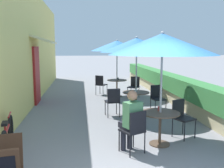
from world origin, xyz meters
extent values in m
cube|color=#E0CC6B|center=(-2.55, 6.93, 2.10)|extent=(0.24, 13.85, 4.20)
cube|color=maroon|center=(-2.39, 6.23, 1.05)|extent=(0.08, 0.96, 2.10)
cube|color=beige|center=(-2.08, 6.23, 2.35)|extent=(0.78, 1.80, 0.30)
cube|color=tan|center=(2.75, 6.83, 0.23)|extent=(0.44, 12.85, 0.45)
cube|color=#387A3D|center=(2.75, 6.83, 0.73)|extent=(0.60, 12.21, 0.56)
cylinder|color=brown|center=(0.90, 1.72, 0.01)|extent=(0.44, 0.44, 0.02)
cylinder|color=brown|center=(0.90, 1.72, 0.35)|extent=(0.06, 0.06, 0.69)
cylinder|color=brown|center=(0.90, 1.72, 0.70)|extent=(0.83, 0.83, 0.02)
cylinder|color=#B7B7BC|center=(0.90, 1.72, 1.15)|extent=(0.04, 0.04, 2.30)
cone|color=#387ABC|center=(0.90, 1.72, 2.14)|extent=(2.21, 2.21, 0.44)
sphere|color=#B7B7BC|center=(0.90, 1.72, 2.36)|extent=(0.07, 0.07, 0.07)
cube|color=black|center=(0.22, 1.39, 0.45)|extent=(0.53, 0.53, 0.04)
cube|color=black|center=(0.31, 1.22, 0.66)|extent=(0.35, 0.19, 0.42)
cylinder|color=black|center=(0.31, 1.63, 0.23)|extent=(0.02, 0.02, 0.45)
cylinder|color=black|center=(-0.02, 1.47, 0.23)|extent=(0.02, 0.02, 0.45)
cylinder|color=black|center=(0.47, 1.31, 0.23)|extent=(0.02, 0.02, 0.45)
cylinder|color=black|center=(0.14, 1.15, 0.23)|extent=(0.02, 0.02, 0.45)
cylinder|color=#23232D|center=(0.22, 1.59, 0.24)|extent=(0.11, 0.11, 0.47)
cylinder|color=#23232D|center=(0.07, 1.52, 0.24)|extent=(0.11, 0.11, 0.47)
cube|color=#23232D|center=(0.19, 1.47, 0.53)|extent=(0.43, 0.45, 0.12)
cube|color=#4C8456|center=(0.23, 1.37, 0.78)|extent=(0.40, 0.35, 0.50)
sphere|color=#A87556|center=(0.22, 1.39, 1.15)|extent=(0.20, 0.20, 0.20)
cube|color=black|center=(1.58, 2.05, 0.45)|extent=(0.53, 0.53, 0.04)
cube|color=black|center=(1.50, 2.21, 0.66)|extent=(0.35, 0.19, 0.42)
cylinder|color=black|center=(1.50, 1.81, 0.23)|extent=(0.02, 0.02, 0.45)
cylinder|color=black|center=(1.82, 1.96, 0.23)|extent=(0.02, 0.02, 0.45)
cylinder|color=black|center=(1.34, 2.13, 0.23)|extent=(0.02, 0.02, 0.45)
cylinder|color=black|center=(1.66, 2.29, 0.23)|extent=(0.02, 0.02, 0.45)
cylinder|color=#B73D3D|center=(0.93, 1.88, 0.75)|extent=(0.07, 0.07, 0.09)
cylinder|color=brown|center=(0.92, 4.16, 0.01)|extent=(0.44, 0.44, 0.02)
cylinder|color=brown|center=(0.92, 4.16, 0.35)|extent=(0.06, 0.06, 0.69)
cylinder|color=brown|center=(0.92, 4.16, 0.70)|extent=(0.83, 0.83, 0.02)
cylinder|color=#B7B7BC|center=(0.92, 4.16, 1.15)|extent=(0.04, 0.04, 2.30)
cone|color=#387ABC|center=(0.92, 4.16, 2.14)|extent=(2.21, 2.21, 0.44)
sphere|color=#B7B7BC|center=(0.92, 4.16, 2.36)|extent=(0.07, 0.07, 0.07)
cube|color=black|center=(1.67, 4.26, 0.45)|extent=(0.45, 0.45, 0.04)
cube|color=black|center=(1.64, 4.44, 0.66)|extent=(0.38, 0.08, 0.42)
cylinder|color=black|center=(1.51, 4.05, 0.23)|extent=(0.02, 0.02, 0.45)
cylinder|color=black|center=(1.87, 4.10, 0.23)|extent=(0.02, 0.02, 0.45)
cylinder|color=black|center=(1.47, 4.41, 0.23)|extent=(0.02, 0.02, 0.45)
cylinder|color=black|center=(1.82, 4.46, 0.23)|extent=(0.02, 0.02, 0.45)
cube|color=black|center=(0.17, 4.07, 0.45)|extent=(0.45, 0.45, 0.04)
cube|color=black|center=(0.20, 3.89, 0.66)|extent=(0.38, 0.08, 0.42)
cylinder|color=black|center=(0.33, 4.27, 0.23)|extent=(0.02, 0.02, 0.45)
cylinder|color=black|center=(-0.03, 4.23, 0.23)|extent=(0.02, 0.02, 0.45)
cylinder|color=black|center=(0.37, 3.91, 0.23)|extent=(0.02, 0.02, 0.45)
cylinder|color=black|center=(0.02, 3.87, 0.23)|extent=(0.02, 0.02, 0.45)
cylinder|color=white|center=(0.87, 4.06, 0.75)|extent=(0.07, 0.07, 0.09)
cylinder|color=brown|center=(0.75, 7.10, 0.01)|extent=(0.44, 0.44, 0.02)
cylinder|color=brown|center=(0.75, 7.10, 0.35)|extent=(0.06, 0.06, 0.69)
cylinder|color=brown|center=(0.75, 7.10, 0.70)|extent=(0.83, 0.83, 0.02)
cylinder|color=#B7B7BC|center=(0.75, 7.10, 1.15)|extent=(0.04, 0.04, 2.30)
cone|color=#387ABC|center=(0.75, 7.10, 2.14)|extent=(2.21, 2.21, 0.44)
sphere|color=#B7B7BC|center=(0.75, 7.10, 2.36)|extent=(0.07, 0.07, 0.07)
cube|color=black|center=(0.13, 7.52, 0.45)|extent=(0.56, 0.56, 0.04)
cube|color=black|center=(0.02, 7.37, 0.66)|extent=(0.33, 0.24, 0.42)
cylinder|color=black|center=(0.38, 7.57, 0.23)|extent=(0.02, 0.02, 0.45)
cylinder|color=black|center=(0.08, 7.77, 0.23)|extent=(0.02, 0.02, 0.45)
cylinder|color=black|center=(0.18, 7.27, 0.23)|extent=(0.02, 0.02, 0.45)
cylinder|color=black|center=(-0.12, 7.47, 0.23)|extent=(0.02, 0.02, 0.45)
cube|color=black|center=(1.37, 6.68, 0.45)|extent=(0.56, 0.56, 0.04)
cube|color=black|center=(1.48, 6.83, 0.66)|extent=(0.33, 0.24, 0.42)
cylinder|color=black|center=(1.12, 6.63, 0.23)|extent=(0.02, 0.02, 0.45)
cylinder|color=black|center=(1.42, 6.43, 0.23)|extent=(0.02, 0.02, 0.45)
cylinder|color=black|center=(1.33, 6.93, 0.23)|extent=(0.02, 0.02, 0.45)
cylinder|color=black|center=(1.62, 6.73, 0.23)|extent=(0.02, 0.02, 0.45)
cylinder|color=#232328|center=(0.80, 7.16, 0.75)|extent=(0.07, 0.07, 0.09)
torus|color=black|center=(-2.29, 2.20, 0.31)|extent=(0.16, 0.63, 0.63)
torus|color=black|center=(-2.11, 1.12, 0.31)|extent=(0.16, 0.63, 0.63)
cylinder|color=#B21E1E|center=(-2.20, 1.66, 0.49)|extent=(0.18, 0.85, 0.04)
cylinder|color=#B21E1E|center=(-2.17, 1.47, 0.33)|extent=(0.14, 0.62, 0.41)
cylinder|color=#B21E1E|center=(-2.15, 1.37, 0.58)|extent=(0.04, 0.04, 0.22)
cube|color=black|center=(-2.15, 1.37, 0.69)|extent=(0.13, 0.23, 0.05)
cylinder|color=#B21E1E|center=(-2.28, 2.16, 0.65)|extent=(0.11, 0.46, 0.03)
cube|color=#422819|center=(-1.86, 0.20, 0.43)|extent=(0.57, 0.31, 0.85)
cube|color=black|center=(-1.86, 0.22, 0.45)|extent=(0.46, 0.23, 0.65)
camera|label=1|loc=(-0.75, -3.24, 2.07)|focal=40.00mm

